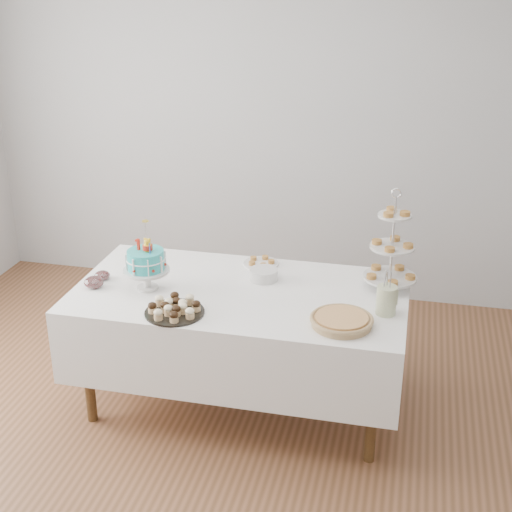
% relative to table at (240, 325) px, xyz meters
% --- Properties ---
extents(floor, '(5.00, 5.00, 0.00)m').
position_rel_table_xyz_m(floor, '(0.00, -0.30, -0.54)').
color(floor, brown).
rests_on(floor, ground).
extents(walls, '(5.04, 4.04, 2.70)m').
position_rel_table_xyz_m(walls, '(0.00, -0.30, 0.81)').
color(walls, '#AAADB0').
rests_on(walls, floor).
extents(table, '(1.92, 1.02, 0.77)m').
position_rel_table_xyz_m(table, '(0.00, 0.00, 0.00)').
color(table, white).
rests_on(table, floor).
extents(birthday_cake, '(0.27, 0.27, 0.41)m').
position_rel_table_xyz_m(birthday_cake, '(-0.53, -0.10, 0.34)').
color(birthday_cake, silver).
rests_on(birthday_cake, table).
extents(cupcake_tray, '(0.33, 0.33, 0.07)m').
position_rel_table_xyz_m(cupcake_tray, '(-0.27, -0.35, 0.26)').
color(cupcake_tray, black).
rests_on(cupcake_tray, table).
extents(pie, '(0.34, 0.34, 0.05)m').
position_rel_table_xyz_m(pie, '(0.62, -0.29, 0.26)').
color(pie, tan).
rests_on(pie, table).
extents(tiered_stand, '(0.31, 0.31, 0.61)m').
position_rel_table_xyz_m(tiered_stand, '(0.84, 0.24, 0.48)').
color(tiered_stand, silver).
rests_on(tiered_stand, table).
extents(plate_stack, '(0.17, 0.17, 0.07)m').
position_rel_table_xyz_m(plate_stack, '(0.10, 0.18, 0.26)').
color(plate_stack, silver).
rests_on(plate_stack, table).
extents(pastry_plate, '(0.22, 0.22, 0.03)m').
position_rel_table_xyz_m(pastry_plate, '(0.04, 0.40, 0.24)').
color(pastry_plate, silver).
rests_on(pastry_plate, table).
extents(jam_bowl_a, '(0.11, 0.11, 0.07)m').
position_rel_table_xyz_m(jam_bowl_a, '(-0.84, -0.15, 0.26)').
color(jam_bowl_a, silver).
rests_on(jam_bowl_a, table).
extents(jam_bowl_b, '(0.09, 0.09, 0.05)m').
position_rel_table_xyz_m(jam_bowl_b, '(-0.84, -0.03, 0.25)').
color(jam_bowl_b, silver).
rests_on(jam_bowl_b, table).
extents(utensil_pitcher, '(0.12, 0.11, 0.25)m').
position_rel_table_xyz_m(utensil_pitcher, '(0.84, -0.10, 0.31)').
color(utensil_pitcher, silver).
rests_on(utensil_pitcher, table).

